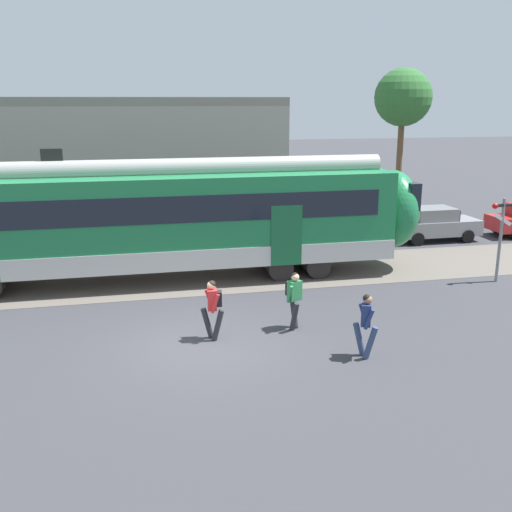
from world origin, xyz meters
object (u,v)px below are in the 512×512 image
(pedestrian_red, at_px, (213,305))
(pedestrian_navy, at_px, (366,321))
(pedestrian_green, at_px, (294,295))
(crossing_signal, at_px, (502,226))
(parked_car_grey, at_px, (434,224))

(pedestrian_red, height_order, pedestrian_navy, same)
(pedestrian_green, bearing_deg, crossing_signal, 18.56)
(pedestrian_navy, xyz_separation_m, parked_car_grey, (8.08, 11.40, -0.18))
(pedestrian_red, height_order, parked_car_grey, pedestrian_red)
(pedestrian_green, bearing_deg, parked_car_grey, 44.56)
(crossing_signal, bearing_deg, parked_car_grey, 81.32)
(pedestrian_red, relative_size, pedestrian_navy, 1.00)
(parked_car_grey, xyz_separation_m, crossing_signal, (-0.97, -6.35, 1.23))
(pedestrian_green, height_order, parked_car_grey, pedestrian_green)
(parked_car_grey, bearing_deg, pedestrian_green, -135.44)
(parked_car_grey, bearing_deg, crossing_signal, -98.68)
(pedestrian_green, relative_size, crossing_signal, 0.56)
(pedestrian_red, height_order, crossing_signal, crossing_signal)
(pedestrian_red, relative_size, parked_car_grey, 0.41)
(pedestrian_green, height_order, crossing_signal, crossing_signal)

